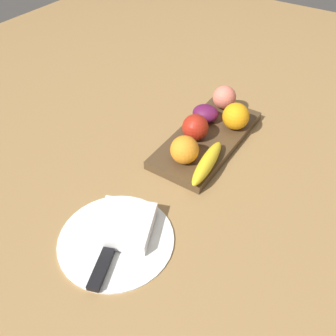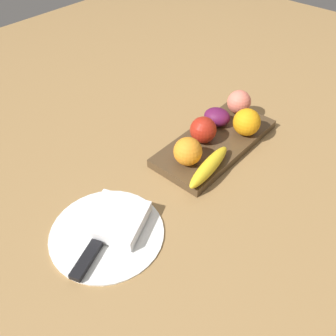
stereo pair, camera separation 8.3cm
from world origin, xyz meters
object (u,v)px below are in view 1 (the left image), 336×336
at_px(apple, 195,127).
at_px(orange_near_apple, 236,116).
at_px(knife, 104,262).
at_px(folded_napkin, 124,224).
at_px(banana, 207,163).
at_px(grape_bunch, 206,113).
at_px(peach, 224,97).
at_px(fruit_tray, 208,138).
at_px(dinner_plate, 116,239).
at_px(orange_near_banana, 185,150).

distance_m(apple, orange_near_apple, 0.12).
bearing_deg(knife, folded_napkin, -7.42).
bearing_deg(banana, grape_bunch, -156.90).
bearing_deg(grape_bunch, peach, -7.66).
distance_m(fruit_tray, peach, 0.15).
xyz_separation_m(peach, grape_bunch, (-0.09, 0.01, -0.01)).
relative_size(grape_bunch, dinner_plate, 0.30).
bearing_deg(dinner_plate, banana, -12.50).
height_order(peach, folded_napkin, peach).
bearing_deg(apple, dinner_plate, -176.25).
bearing_deg(fruit_tray, orange_near_banana, -179.57).
bearing_deg(fruit_tray, apple, 142.65).
relative_size(banana, dinner_plate, 0.70).
distance_m(banana, orange_near_apple, 0.19).
bearing_deg(banana, dinner_plate, -19.81).
xyz_separation_m(orange_near_apple, folded_napkin, (-0.43, 0.04, -0.04)).
xyz_separation_m(banana, orange_near_banana, (-0.01, 0.06, 0.02)).
relative_size(folded_napkin, knife, 0.67).
bearing_deg(orange_near_apple, knife, 177.46).
distance_m(peach, grape_bunch, 0.09).
bearing_deg(fruit_tray, knife, -177.37).
relative_size(fruit_tray, apple, 5.22).
bearing_deg(peach, knife, -175.39).
height_order(fruit_tray, orange_near_apple, orange_near_apple).
relative_size(orange_near_apple, folded_napkin, 0.63).
bearing_deg(banana, knife, -14.17).
xyz_separation_m(fruit_tray, peach, (0.14, 0.03, 0.05)).
xyz_separation_m(apple, knife, (-0.42, -0.04, -0.05)).
bearing_deg(orange_near_banana, peach, 6.00).
bearing_deg(banana, orange_near_apple, 177.89).
height_order(peach, knife, peach).
height_order(peach, dinner_plate, peach).
relative_size(grape_bunch, knife, 0.42).
xyz_separation_m(apple, peach, (0.17, 0.00, -0.00)).
distance_m(banana, grape_bunch, 0.20).
xyz_separation_m(orange_near_apple, orange_near_banana, (-0.20, 0.04, -0.00)).
height_order(apple, folded_napkin, apple).
distance_m(fruit_tray, banana, 0.14).
bearing_deg(grape_bunch, apple, -169.56).
bearing_deg(peach, banana, -161.28).
distance_m(orange_near_banana, grape_bunch, 0.18).
bearing_deg(apple, fruit_tray, -37.35).
bearing_deg(orange_near_banana, knife, -176.54).
xyz_separation_m(orange_near_apple, knife, (-0.52, 0.02, -0.05)).
xyz_separation_m(fruit_tray, banana, (-0.12, -0.06, 0.03)).
xyz_separation_m(dinner_plate, folded_napkin, (0.03, 0.00, 0.02)).
bearing_deg(folded_napkin, banana, -14.00).
height_order(orange_near_apple, folded_napkin, orange_near_apple).
bearing_deg(banana, orange_near_banana, -90.13).
distance_m(orange_near_banana, knife, 0.33).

